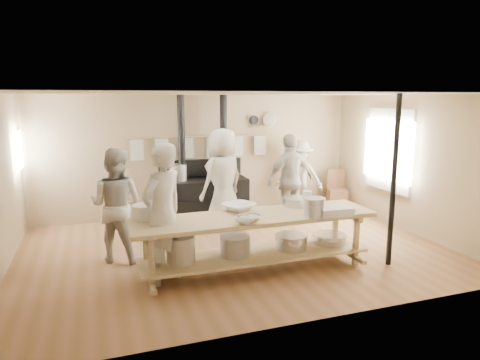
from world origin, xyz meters
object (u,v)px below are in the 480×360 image
(cook_far_left, at_px, (163,214))
(chair, at_px, (337,196))
(roasting_pan, at_px, (333,211))
(cook_right, at_px, (290,180))
(cook_by_window, at_px, (299,176))
(stove, at_px, (204,194))
(prep_table, at_px, (254,237))
(cook_center, at_px, (223,179))
(cook_left, at_px, (116,205))

(cook_far_left, distance_m, chair, 5.34)
(chair, xyz_separation_m, roasting_pan, (-2.04, -3.20, 0.64))
(cook_right, distance_m, cook_by_window, 1.07)
(stove, height_order, cook_far_left, stove)
(prep_table, xyz_separation_m, cook_right, (1.53, 2.00, 0.40))
(cook_by_window, bearing_deg, cook_far_left, -109.91)
(stove, distance_m, roasting_pan, 3.55)
(cook_far_left, relative_size, cook_right, 1.06)
(cook_center, bearing_deg, stove, -106.08)
(cook_by_window, distance_m, roasting_pan, 3.35)
(prep_table, bearing_deg, cook_far_left, 177.89)
(cook_far_left, relative_size, cook_left, 1.09)
(cook_right, relative_size, chair, 2.07)
(cook_right, height_order, roasting_pan, cook_right)
(chair, bearing_deg, stove, -164.88)
(cook_center, height_order, cook_by_window, cook_center)
(cook_left, height_order, chair, cook_left)
(cook_right, bearing_deg, stove, -46.15)
(cook_left, bearing_deg, cook_by_window, -127.08)
(cook_far_left, relative_size, cook_center, 0.99)
(prep_table, bearing_deg, cook_left, 149.59)
(cook_far_left, bearing_deg, chair, 175.89)
(cook_far_left, relative_size, cook_by_window, 1.21)
(cook_right, bearing_deg, cook_by_window, -139.16)
(cook_far_left, distance_m, cook_center, 2.57)
(stove, relative_size, roasting_pan, 5.06)
(cook_left, bearing_deg, cook_right, -135.72)
(roasting_pan, bearing_deg, chair, 57.44)
(cook_center, bearing_deg, chair, 166.65)
(stove, distance_m, prep_table, 3.02)
(stove, relative_size, cook_right, 1.41)
(roasting_pan, bearing_deg, stove, 108.51)
(cook_right, xyz_separation_m, roasting_pan, (-0.41, -2.33, -0.02))
(cook_center, height_order, roasting_pan, cook_center)
(cook_far_left, height_order, chair, cook_far_left)
(cook_center, bearing_deg, roasting_pan, 84.22)
(prep_table, distance_m, cook_center, 2.20)
(chair, bearing_deg, cook_left, -142.83)
(prep_table, bearing_deg, stove, 89.96)
(prep_table, distance_m, cook_right, 2.55)
(stove, relative_size, prep_table, 0.72)
(cook_left, height_order, cook_by_window, cook_left)
(cook_far_left, bearing_deg, cook_by_window, -177.47)
(prep_table, height_order, cook_left, cook_left)
(stove, relative_size, cook_center, 1.32)
(cook_center, xyz_separation_m, roasting_pan, (0.96, -2.48, -0.08))
(cook_left, distance_m, cook_right, 3.52)
(roasting_pan, bearing_deg, cook_by_window, 71.84)
(cook_far_left, bearing_deg, stove, -150.22)
(stove, relative_size, chair, 2.91)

